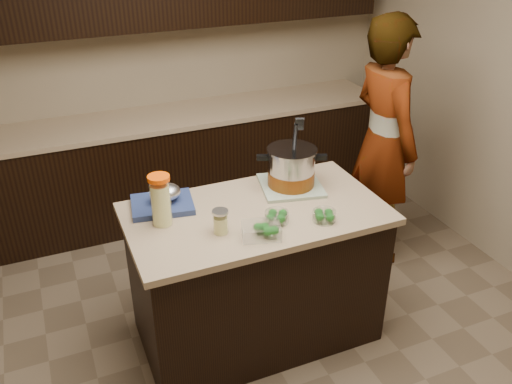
# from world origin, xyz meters

# --- Properties ---
(ground_plane) EXTENTS (4.00, 4.00, 0.00)m
(ground_plane) POSITION_xyz_m (0.00, 0.00, 0.00)
(ground_plane) COLOR brown
(ground_plane) RESTS_ON ground
(room_shell) EXTENTS (4.04, 4.04, 2.72)m
(room_shell) POSITION_xyz_m (0.00, 0.00, 1.71)
(room_shell) COLOR tan
(room_shell) RESTS_ON ground
(back_cabinets) EXTENTS (3.60, 0.63, 2.33)m
(back_cabinets) POSITION_xyz_m (0.00, 1.74, 0.94)
(back_cabinets) COLOR black
(back_cabinets) RESTS_ON ground
(island) EXTENTS (1.46, 0.81, 0.90)m
(island) POSITION_xyz_m (0.00, 0.00, 0.45)
(island) COLOR black
(island) RESTS_ON ground
(dish_towel) EXTENTS (0.43, 0.43, 0.02)m
(dish_towel) POSITION_xyz_m (0.31, 0.18, 0.91)
(dish_towel) COLOR #5A7951
(dish_towel) RESTS_ON island
(stock_pot) EXTENTS (0.40, 0.39, 0.43)m
(stock_pot) POSITION_xyz_m (0.31, 0.18, 1.02)
(stock_pot) COLOR #B7B7BC
(stock_pot) RESTS_ON dish_towel
(lemonade_pitcher) EXTENTS (0.12, 0.12, 0.28)m
(lemonade_pitcher) POSITION_xyz_m (-0.52, 0.07, 1.03)
(lemonade_pitcher) COLOR #E8E68D
(lemonade_pitcher) RESTS_ON island
(mason_jar) EXTENTS (0.10, 0.10, 0.14)m
(mason_jar) POSITION_xyz_m (-0.26, -0.14, 0.96)
(mason_jar) COLOR #E8E68D
(mason_jar) RESTS_ON island
(broccoli_tub_left) EXTENTS (0.15, 0.15, 0.06)m
(broccoli_tub_left) POSITION_xyz_m (0.06, -0.15, 0.93)
(broccoli_tub_left) COLOR silver
(broccoli_tub_left) RESTS_ON island
(broccoli_tub_right) EXTENTS (0.14, 0.14, 0.06)m
(broccoli_tub_right) POSITION_xyz_m (0.30, -0.24, 0.93)
(broccoli_tub_right) COLOR silver
(broccoli_tub_right) RESTS_ON island
(broccoli_tub_rect) EXTENTS (0.23, 0.20, 0.07)m
(broccoli_tub_rect) POSITION_xyz_m (-0.08, -0.25, 0.93)
(broccoli_tub_rect) COLOR silver
(broccoli_tub_rect) RESTS_ON island
(blue_tray) EXTENTS (0.38, 0.32, 0.13)m
(blue_tray) POSITION_xyz_m (-0.47, 0.25, 0.95)
(blue_tray) COLOR navy
(blue_tray) RESTS_ON island
(person) EXTENTS (0.45, 0.67, 1.82)m
(person) POSITION_xyz_m (1.20, 0.51, 0.91)
(person) COLOR gray
(person) RESTS_ON ground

